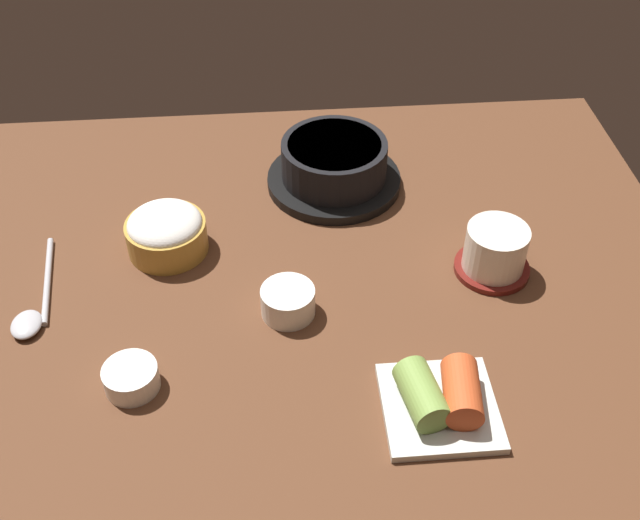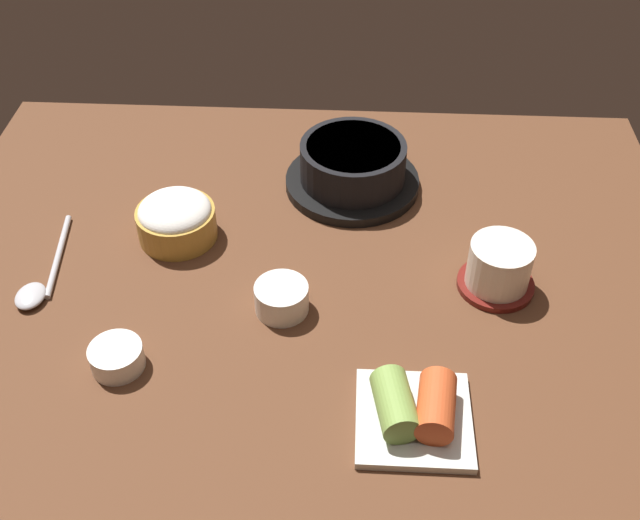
{
  "view_description": "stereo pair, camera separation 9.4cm",
  "coord_description": "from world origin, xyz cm",
  "px_view_note": "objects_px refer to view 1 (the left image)",
  "views": [
    {
      "loc": [
        -3.78,
        -71.51,
        68.65
      ],
      "look_at": [
        2.0,
        -2.0,
        5.0
      ],
      "focal_mm": 42.93,
      "sensor_mm": 36.0,
      "label": 1
    },
    {
      "loc": [
        5.65,
        -71.65,
        68.65
      ],
      "look_at": [
        2.0,
        -2.0,
        5.0
      ],
      "focal_mm": 42.93,
      "sensor_mm": 36.0,
      "label": 2
    }
  ],
  "objects_px": {
    "banchan_cup_center": "(288,301)",
    "spoon": "(33,310)",
    "side_bowl_near": "(131,377)",
    "rice_bowl": "(166,231)",
    "kimchi_plate": "(441,399)",
    "tea_cup_with_saucer": "(495,251)",
    "stone_pot": "(334,165)"
  },
  "relations": [
    {
      "from": "stone_pot",
      "to": "spoon",
      "type": "distance_m",
      "value": 0.45
    },
    {
      "from": "kimchi_plate",
      "to": "side_bowl_near",
      "type": "distance_m",
      "value": 0.33
    },
    {
      "from": "rice_bowl",
      "to": "side_bowl_near",
      "type": "bearing_deg",
      "value": -96.31
    },
    {
      "from": "tea_cup_with_saucer",
      "to": "spoon",
      "type": "height_order",
      "value": "tea_cup_with_saucer"
    },
    {
      "from": "stone_pot",
      "to": "banchan_cup_center",
      "type": "height_order",
      "value": "stone_pot"
    },
    {
      "from": "stone_pot",
      "to": "side_bowl_near",
      "type": "bearing_deg",
      "value": -126.1
    },
    {
      "from": "banchan_cup_center",
      "to": "spoon",
      "type": "height_order",
      "value": "banchan_cup_center"
    },
    {
      "from": "banchan_cup_center",
      "to": "spoon",
      "type": "xyz_separation_m",
      "value": [
        -0.3,
        0.02,
        -0.01
      ]
    },
    {
      "from": "rice_bowl",
      "to": "tea_cup_with_saucer",
      "type": "bearing_deg",
      "value": -10.33
    },
    {
      "from": "rice_bowl",
      "to": "spoon",
      "type": "bearing_deg",
      "value": -145.78
    },
    {
      "from": "banchan_cup_center",
      "to": "spoon",
      "type": "bearing_deg",
      "value": 175.64
    },
    {
      "from": "stone_pot",
      "to": "side_bowl_near",
      "type": "distance_m",
      "value": 0.43
    },
    {
      "from": "stone_pot",
      "to": "kimchi_plate",
      "type": "bearing_deg",
      "value": -79.88
    },
    {
      "from": "banchan_cup_center",
      "to": "kimchi_plate",
      "type": "height_order",
      "value": "kimchi_plate"
    },
    {
      "from": "stone_pot",
      "to": "rice_bowl",
      "type": "relative_size",
      "value": 1.84
    },
    {
      "from": "spoon",
      "to": "stone_pot",
      "type": "bearing_deg",
      "value": 30.76
    },
    {
      "from": "rice_bowl",
      "to": "tea_cup_with_saucer",
      "type": "distance_m",
      "value": 0.42
    },
    {
      "from": "kimchi_plate",
      "to": "side_bowl_near",
      "type": "xyz_separation_m",
      "value": [
        -0.33,
        0.06,
        -0.0
      ]
    },
    {
      "from": "kimchi_plate",
      "to": "tea_cup_with_saucer",
      "type": "bearing_deg",
      "value": 62.44
    },
    {
      "from": "tea_cup_with_saucer",
      "to": "side_bowl_near",
      "type": "height_order",
      "value": "tea_cup_with_saucer"
    },
    {
      "from": "stone_pot",
      "to": "kimchi_plate",
      "type": "distance_m",
      "value": 0.42
    },
    {
      "from": "side_bowl_near",
      "to": "spoon",
      "type": "distance_m",
      "value": 0.18
    },
    {
      "from": "banchan_cup_center",
      "to": "side_bowl_near",
      "type": "height_order",
      "value": "banchan_cup_center"
    },
    {
      "from": "stone_pot",
      "to": "banchan_cup_center",
      "type": "distance_m",
      "value": 0.26
    },
    {
      "from": "rice_bowl",
      "to": "side_bowl_near",
      "type": "relative_size",
      "value": 1.73
    },
    {
      "from": "stone_pot",
      "to": "tea_cup_with_saucer",
      "type": "distance_m",
      "value": 0.27
    },
    {
      "from": "rice_bowl",
      "to": "banchan_cup_center",
      "type": "xyz_separation_m",
      "value": [
        0.15,
        -0.13,
        -0.01
      ]
    },
    {
      "from": "tea_cup_with_saucer",
      "to": "side_bowl_near",
      "type": "bearing_deg",
      "value": -161.01
    },
    {
      "from": "side_bowl_near",
      "to": "rice_bowl",
      "type": "bearing_deg",
      "value": 83.69
    },
    {
      "from": "stone_pot",
      "to": "rice_bowl",
      "type": "bearing_deg",
      "value": -151.7
    },
    {
      "from": "spoon",
      "to": "side_bowl_near",
      "type": "bearing_deg",
      "value": -43.17
    },
    {
      "from": "kimchi_plate",
      "to": "side_bowl_near",
      "type": "height_order",
      "value": "kimchi_plate"
    }
  ]
}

